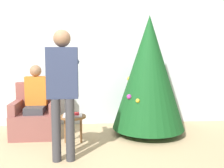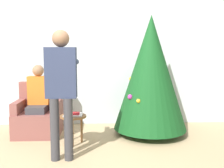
# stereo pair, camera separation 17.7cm
# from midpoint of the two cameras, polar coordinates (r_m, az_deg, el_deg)

# --- Properties ---
(wall_back) EXTENTS (8.00, 0.06, 2.70)m
(wall_back) POSITION_cam_midpoint_polar(r_m,az_deg,el_deg) (5.30, -5.69, 5.74)
(wall_back) COLOR silver
(wall_back) RESTS_ON ground_plane
(christmas_tree) EXTENTS (1.27, 1.27, 2.09)m
(christmas_tree) POSITION_cam_midpoint_polar(r_m,az_deg,el_deg) (4.62, 9.49, 2.44)
(christmas_tree) COLOR brown
(christmas_tree) RESTS_ON ground_plane
(armchair) EXTENTS (0.77, 0.72, 0.91)m
(armchair) POSITION_cam_midpoint_polar(r_m,az_deg,el_deg) (4.85, -14.61, -6.87)
(armchair) COLOR brown
(armchair) RESTS_ON ground_plane
(person_seated) EXTENTS (0.36, 0.46, 1.23)m
(person_seated) POSITION_cam_midpoint_polar(r_m,az_deg,el_deg) (4.76, -14.80, -2.76)
(person_seated) COLOR #38383D
(person_seated) RESTS_ON ground_plane
(person_standing) EXTENTS (0.42, 0.57, 1.74)m
(person_standing) POSITION_cam_midpoint_polar(r_m,az_deg,el_deg) (3.52, -9.58, 0.30)
(person_standing) COLOR #38383D
(person_standing) RESTS_ON ground_plane
(side_stool) EXTENTS (0.41, 0.41, 0.46)m
(side_stool) POSITION_cam_midpoint_polar(r_m,az_deg,el_deg) (4.21, -7.24, -7.74)
(side_stool) COLOR brown
(side_stool) RESTS_ON ground_plane
(laptop) EXTENTS (0.29, 0.26, 0.02)m
(laptop) POSITION_cam_midpoint_polar(r_m,az_deg,el_deg) (4.19, -7.25, -6.66)
(laptop) COLOR silver
(laptop) RESTS_ON side_stool
(book) EXTENTS (0.20, 0.13, 0.02)m
(book) POSITION_cam_midpoint_polar(r_m,az_deg,el_deg) (4.19, -7.26, -6.37)
(book) COLOR #B21E23
(book) RESTS_ON laptop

